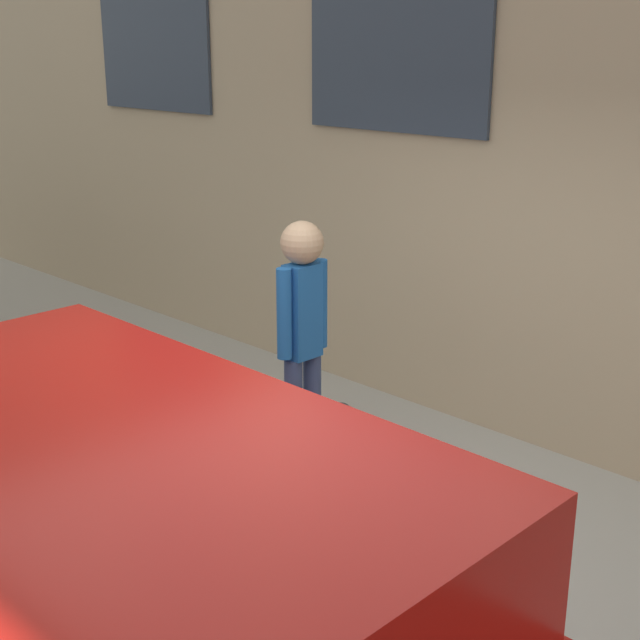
% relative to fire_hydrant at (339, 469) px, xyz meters
% --- Properties ---
extents(ground_plane, '(80.00, 80.00, 0.00)m').
position_rel_fire_hydrant_xyz_m(ground_plane, '(-0.62, -0.30, -0.54)').
color(ground_plane, '#2D2D30').
extents(sidewalk, '(2.37, 60.00, 0.15)m').
position_rel_fire_hydrant_xyz_m(sidewalk, '(0.56, -0.30, -0.47)').
color(sidewalk, '#9E9B93').
rests_on(sidewalk, ground_plane).
extents(fire_hydrant, '(0.37, 0.47, 0.76)m').
position_rel_fire_hydrant_xyz_m(fire_hydrant, '(0.00, 0.00, 0.00)').
color(fire_hydrant, red).
rests_on(fire_hydrant, sidewalk).
extents(person, '(0.39, 0.26, 1.62)m').
position_rel_fire_hydrant_xyz_m(person, '(0.38, 0.67, 0.58)').
color(person, navy).
rests_on(person, sidewalk).
extents(parked_truck_red_near, '(2.04, 4.31, 1.56)m').
position_rel_fire_hydrant_xyz_m(parked_truck_red_near, '(-1.97, -0.54, 0.37)').
color(parked_truck_red_near, black).
rests_on(parked_truck_red_near, ground_plane).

